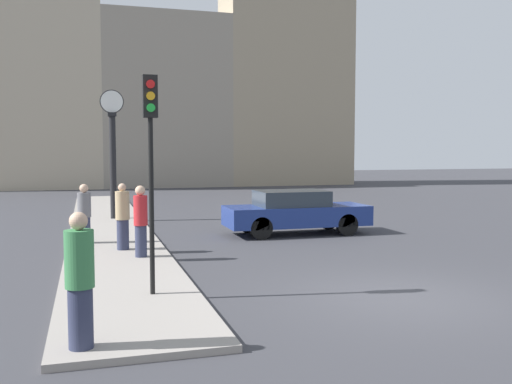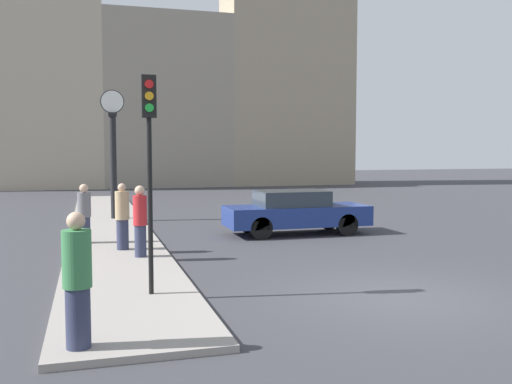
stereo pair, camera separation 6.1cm
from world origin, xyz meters
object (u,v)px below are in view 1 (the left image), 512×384
Objects in this scene: sedan_car at (295,212)px; pedestrian_grey_jacket at (84,214)px; pedestrian_tan_coat at (123,217)px; traffic_light_near at (151,139)px; pedestrian_green_hoodie at (80,281)px; street_clock at (113,151)px; pedestrian_red_top at (141,221)px.

sedan_car is 6.63m from pedestrian_grey_jacket.
traffic_light_near is at bearing -87.19° from pedestrian_tan_coat.
traffic_light_near is 6.76m from pedestrian_grey_jacket.
pedestrian_tan_coat is at bearing -160.48° from sedan_car.
street_clock is at bearing 85.86° from pedestrian_green_hoodie.
street_clock is at bearing 90.80° from traffic_light_near.
pedestrian_green_hoodie is at bearing -115.18° from traffic_light_near.
pedestrian_green_hoodie is (-6.62, -9.56, 0.29)m from sedan_car.
pedestrian_green_hoodie is (-1.36, -6.39, 0.02)m from pedestrian_red_top.
pedestrian_tan_coat is at bearing -90.58° from street_clock.
traffic_light_near reaches higher than pedestrian_red_top.
pedestrian_green_hoodie is at bearing -97.47° from pedestrian_tan_coat.
traffic_light_near is at bearing -127.80° from sedan_car.
traffic_light_near reaches higher than sedan_car.
traffic_light_near reaches higher than pedestrian_green_hoodie.
pedestrian_red_top is at bearing -148.87° from sedan_car.
pedestrian_grey_jacket is 0.92× the size of pedestrian_green_hoodie.
sedan_car is at bearing 55.32° from pedestrian_green_hoodie.
sedan_car is at bearing 19.52° from pedestrian_tan_coat.
sedan_car is at bearing 31.13° from pedestrian_red_top.
pedestrian_grey_jacket is 0.95× the size of pedestrian_tan_coat.
street_clock reaches higher than pedestrian_green_hoodie.
pedestrian_tan_coat is 0.96× the size of pedestrian_green_hoodie.
pedestrian_grey_jacket is (-1.22, 6.34, -2.01)m from traffic_light_near.
pedestrian_green_hoodie is (-1.07, -14.74, -1.69)m from street_clock.
sedan_car is 5.97m from pedestrian_tan_coat.
pedestrian_grey_jacket is (-6.60, -0.59, 0.21)m from sedan_car.
street_clock reaches higher than sedan_car.
pedestrian_tan_coat is (-0.24, 4.94, -1.97)m from traffic_light_near.
pedestrian_green_hoodie is (-0.02, -8.97, 0.08)m from pedestrian_grey_jacket.
pedestrian_green_hoodie is at bearing -102.02° from pedestrian_red_top.
pedestrian_tan_coat is 7.64m from pedestrian_green_hoodie.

